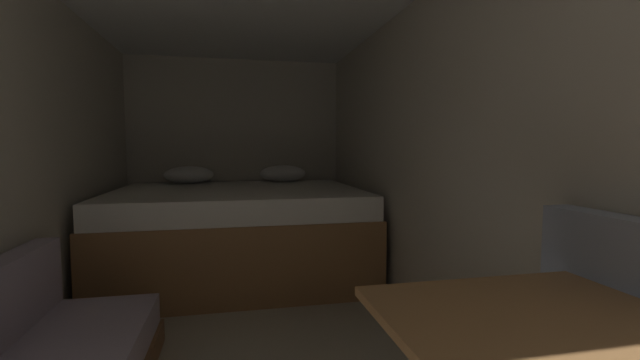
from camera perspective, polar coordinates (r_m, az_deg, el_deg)
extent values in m
plane|color=#A39984|center=(2.55, -10.37, -22.40)|extent=(6.79, 6.79, 0.00)
cube|color=beige|center=(4.69, -11.47, 3.27)|extent=(2.37, 0.05, 2.11)
cube|color=beige|center=(2.58, 16.00, 2.24)|extent=(0.05, 4.79, 2.11)
cube|color=olive|center=(3.84, -11.12, -8.40)|extent=(2.15, 1.74, 0.60)
cube|color=white|center=(3.77, -11.21, -2.59)|extent=(2.11, 1.70, 0.19)
ellipsoid|color=white|center=(4.43, -17.66, 0.70)|extent=(0.49, 0.33, 0.18)
ellipsoid|color=white|center=(4.44, -5.14, 0.90)|extent=(0.49, 0.33, 0.18)
cube|color=olive|center=(1.13, 28.55, -17.38)|extent=(0.71, 0.64, 0.02)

